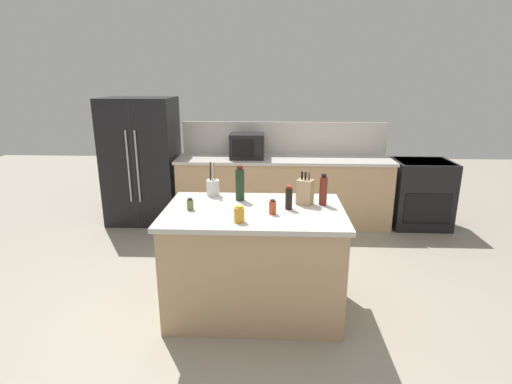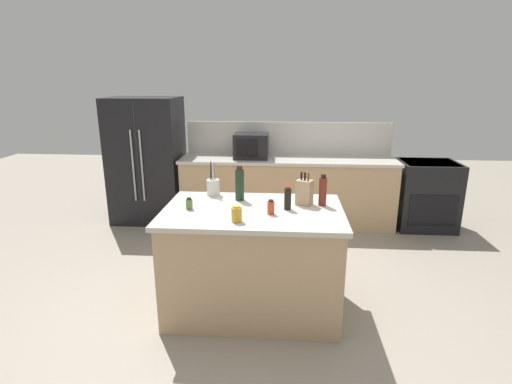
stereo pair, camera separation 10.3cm
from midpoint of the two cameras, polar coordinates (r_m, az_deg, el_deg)
The scene contains 15 objects.
ground_plane at distance 3.78m, azimuth 0.40°, elevation -16.12°, with size 14.00×14.00×0.00m, color gray.
back_counter_run at distance 5.60m, azimuth 5.00°, elevation 0.10°, with size 2.94×0.66×0.94m.
wall_backsplash at distance 5.76m, azimuth 5.14°, elevation 7.66°, with size 2.90×0.03×0.46m, color beige.
kitchen_island at distance 3.55m, azimuth 0.42°, elevation -9.66°, with size 1.52×0.98×0.94m.
refrigerator at distance 5.87m, azimuth -14.82°, elevation 4.40°, with size 0.97×0.75×1.75m.
range_oven at distance 5.94m, azimuth 23.56°, elevation -0.33°, with size 0.76×0.65×0.92m.
microwave at distance 5.47m, azimuth -0.15°, elevation 6.61°, with size 0.46×0.39×0.34m.
knife_block at distance 3.49m, azimuth 7.77°, elevation -0.02°, with size 0.16×0.15×0.29m.
utensil_crock at distance 3.76m, azimuth -5.35°, elevation 0.76°, with size 0.12×0.12×0.32m.
wine_bottle at distance 3.58m, azimuth -1.53°, elevation 1.15°, with size 0.08×0.08×0.32m.
spice_jar_oregano at distance 3.39m, azimuth -8.66°, elevation -1.70°, with size 0.06×0.06×0.10m.
vinegar_bottle at distance 3.49m, azimuth 10.35°, elevation 0.15°, with size 0.07×0.07×0.28m.
soy_sauce_bottle at distance 3.35m, azimuth 5.43°, elevation -0.93°, with size 0.06×0.06×0.20m.
spice_jar_paprika at distance 3.24m, azimuth 3.05°, elevation -2.22°, with size 0.06×0.06×0.12m.
honey_jar at distance 3.06m, azimuth -1.81°, elevation -3.19°, with size 0.08×0.08×0.13m.
Camera 2 is at (0.26, -3.18, 2.02)m, focal length 28.00 mm.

